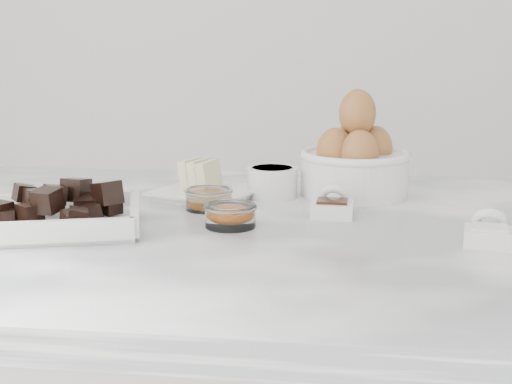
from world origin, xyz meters
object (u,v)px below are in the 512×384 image
sugar_ramekin (272,181)px  honey_bowl (209,199)px  egg_bowl (355,161)px  zest_bowl (230,215)px  chocolate_dish (52,212)px  salt_spoon (489,233)px  butter_plate (206,186)px  vanilla_spoon (333,206)px

sugar_ramekin → honey_bowl: size_ratio=1.11×
egg_bowl → honey_bowl: bearing=-149.6°
sugar_ramekin → egg_bowl: size_ratio=0.45×
sugar_ramekin → zest_bowl: size_ratio=1.10×
chocolate_dish → salt_spoon: chocolate_dish is taller
chocolate_dish → salt_spoon: size_ratio=3.36×
zest_bowl → salt_spoon: bearing=-7.4°
butter_plate → sugar_ramekin: 0.11m
salt_spoon → zest_bowl: bearing=172.6°
chocolate_dish → vanilla_spoon: chocolate_dish is taller
salt_spoon → butter_plate: bearing=151.5°
zest_bowl → chocolate_dish: bearing=-169.2°
honey_bowl → vanilla_spoon: 0.19m
butter_plate → vanilla_spoon: 0.23m
chocolate_dish → sugar_ramekin: chocolate_dish is taller
zest_bowl → honey_bowl: bearing=116.5°
butter_plate → vanilla_spoon: size_ratio=2.59×
egg_bowl → zest_bowl: (-0.17, -0.23, -0.04)m
vanilla_spoon → butter_plate: bearing=155.2°
chocolate_dish → zest_bowl: bearing=10.8°
sugar_ramekin → vanilla_spoon: sugar_ramekin is taller
honey_bowl → zest_bowl: 0.11m
salt_spoon → sugar_ramekin: bearing=141.1°
butter_plate → egg_bowl: egg_bowl is taller
butter_plate → sugar_ramekin: size_ratio=2.38×
sugar_ramekin → salt_spoon: (0.31, -0.25, -0.01)m
chocolate_dish → vanilla_spoon: 0.41m
chocolate_dish → vanilla_spoon: (0.38, 0.13, -0.01)m
salt_spoon → egg_bowl: bearing=121.5°
sugar_ramekin → salt_spoon: size_ratio=1.01×
egg_bowl → vanilla_spoon: egg_bowl is taller
butter_plate → zest_bowl: butter_plate is taller
zest_bowl → vanilla_spoon: bearing=30.2°
vanilla_spoon → salt_spoon: bearing=-32.1°
chocolate_dish → salt_spoon: 0.59m
sugar_ramekin → butter_plate: bearing=-168.6°
zest_bowl → sugar_ramekin: bearing=79.2°
chocolate_dish → butter_plate: 0.28m
chocolate_dish → honey_bowl: size_ratio=3.70×
chocolate_dish → sugar_ramekin: (0.28, 0.25, 0.00)m
egg_bowl → vanilla_spoon: bearing=-102.5°
butter_plate → zest_bowl: size_ratio=2.63×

